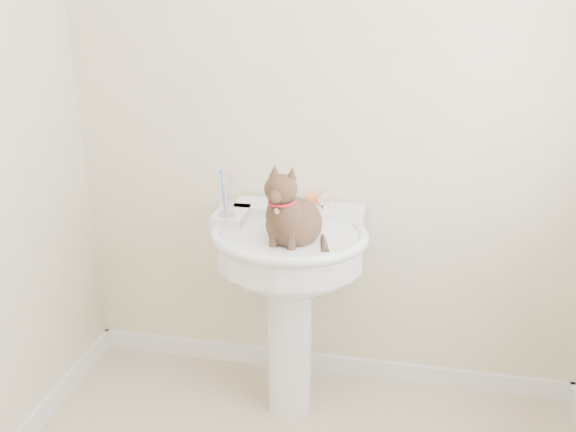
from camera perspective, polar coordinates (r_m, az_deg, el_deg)
The scene contains 7 objects.
wall_back at distance 2.47m, azimuth 3.95°, elevation 10.20°, with size 2.20×0.00×2.50m, color beige, non-canonical shape.
baseboard_back at distance 2.94m, azimuth 3.32°, elevation -13.57°, with size 2.20×0.02×0.09m, color white.
pedestal_sink at distance 2.39m, azimuth 0.10°, elevation -4.72°, with size 0.62×0.61×0.86m.
faucet at distance 2.44m, azimuth 0.86°, elevation 1.59°, with size 0.28×0.12×0.14m.
soap_bar at distance 2.53m, azimuth 2.71°, elevation 1.57°, with size 0.09×0.06×0.03m, color orange.
toothbrush_cup at distance 2.38m, azimuth -5.78°, elevation 1.08°, with size 0.07×0.07×0.18m.
cat at distance 2.23m, azimuth 0.35°, elevation -0.23°, with size 0.23×0.29×0.42m.
Camera 1 is at (0.31, -1.30, 1.72)m, focal length 38.00 mm.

